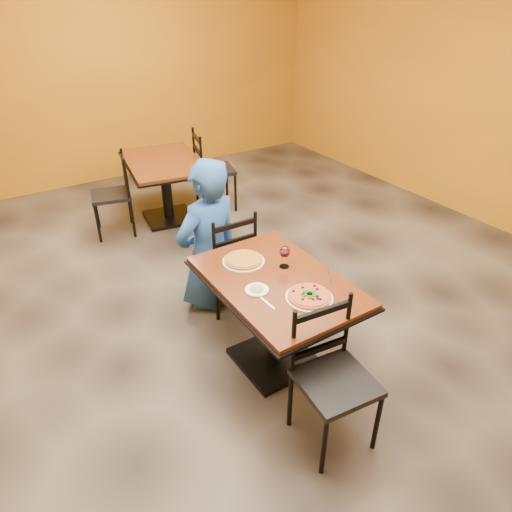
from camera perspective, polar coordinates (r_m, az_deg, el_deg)
floor at (r=3.93m, az=-1.86°, el=-8.62°), size 7.00×8.00×0.01m
wall_back at (r=6.87m, az=-20.80°, el=20.67°), size 7.00×0.01×3.00m
table_main at (r=3.26m, az=2.53°, el=-5.75°), size 0.83×1.23×0.75m
table_second at (r=5.55m, az=-11.30°, el=9.78°), size 1.03×1.36×0.75m
chair_main_near at (r=2.84m, az=9.97°, el=-15.38°), size 0.47×0.47×0.94m
chair_main_far at (r=3.95m, az=-3.89°, el=-0.21°), size 0.42×0.42×0.93m
chair_second_left at (r=5.40m, az=-17.68°, el=7.22°), size 0.51×0.51×0.93m
chair_second_right at (r=5.82m, az=-5.17°, el=10.64°), size 0.55×0.55×1.00m
diner at (r=3.89m, az=-6.05°, el=2.66°), size 0.72×0.55×1.34m
plate_main at (r=2.98m, az=6.67°, el=-5.20°), size 0.31×0.31×0.01m
pizza_main at (r=2.97m, az=6.69°, el=-4.96°), size 0.28×0.28×0.02m
plate_far at (r=3.33m, az=-1.56°, el=-0.66°), size 0.31×0.31×0.01m
pizza_far at (r=3.33m, az=-1.57°, el=-0.43°), size 0.28×0.28×0.02m
side_plate at (r=3.03m, az=0.11°, el=-4.25°), size 0.16×0.16×0.01m
dip at (r=3.02m, az=0.11°, el=-4.11°), size 0.09×0.09×0.01m
wine_glass at (r=3.24m, az=3.60°, el=0.01°), size 0.08×0.08×0.18m
fork at (r=2.93m, az=1.24°, el=-5.73°), size 0.02×0.19×0.00m
knife at (r=3.22m, az=9.12°, el=-2.42°), size 0.14×0.18×0.00m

